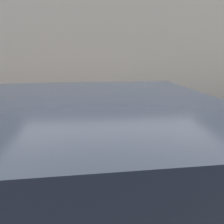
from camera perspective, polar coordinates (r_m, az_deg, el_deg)
sidewalk at (r=4.61m, az=-1.24°, el=-10.66°), size 24.00×2.80×0.11m
building_facade at (r=7.31m, az=-3.36°, el=21.37°), size 24.00×0.30×5.69m
parking_meter at (r=3.17m, az=0.00°, el=-1.26°), size 0.21×0.13×1.54m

